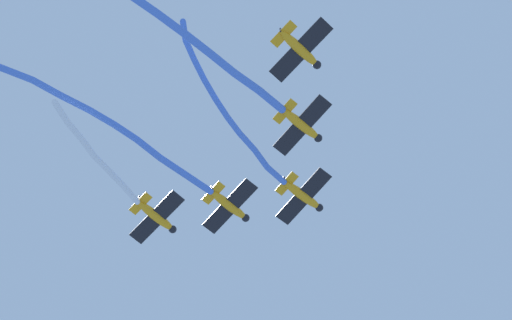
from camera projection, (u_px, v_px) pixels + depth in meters
The scene contains 9 objects.
airplane_lead at pixel (303, 196), 77.86m from camera, with size 6.12×7.37×1.94m.
smoke_trail_lead at pixel (226, 107), 75.81m from camera, with size 20.07×6.24×5.16m.
airplane_left_wing at pixel (229, 206), 78.34m from camera, with size 6.02×7.48×1.94m.
smoke_trail_left_wing at pixel (100, 121), 76.14m from camera, with size 21.90×19.88×3.65m.
airplane_right_wing at pixel (302, 125), 74.91m from camera, with size 6.07×7.43×1.94m.
smoke_trail_right_wing at pixel (159, 16), 70.28m from camera, with size 26.94×19.33×1.19m.
airplane_slot at pixel (156, 217), 78.54m from camera, with size 5.92×7.57×1.94m.
smoke_trail_slot at pixel (96, 155), 74.90m from camera, with size 14.40×4.27×1.89m.
airplane_trail at pixel (300, 49), 71.40m from camera, with size 5.94×7.55×1.94m.
Camera 1 is at (34.25, 3.49, 3.49)m, focal length 48.96 mm.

